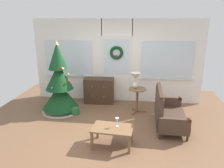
{
  "coord_description": "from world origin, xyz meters",
  "views": [
    {
      "loc": [
        0.71,
        -4.55,
        2.57
      ],
      "look_at": [
        0.05,
        0.55,
        1.0
      ],
      "focal_mm": 34.93,
      "sensor_mm": 36.0,
      "label": 1
    }
  ],
  "objects": [
    {
      "name": "coffee_table",
      "position": [
        0.2,
        -0.56,
        0.35
      ],
      "size": [
        0.88,
        0.58,
        0.41
      ],
      "color": "brown",
      "rests_on": "ground"
    },
    {
      "name": "gift_box",
      "position": [
        -1.01,
        0.82,
        0.1
      ],
      "size": [
        0.19,
        0.17,
        0.19
      ],
      "primitive_type": "cube",
      "color": "#266633",
      "rests_on": "ground"
    },
    {
      "name": "back_wall_with_door",
      "position": [
        0.0,
        2.08,
        1.28
      ],
      "size": [
        5.2,
        0.19,
        2.55
      ],
      "color": "white",
      "rests_on": "ground"
    },
    {
      "name": "settee_sofa",
      "position": [
        1.4,
        0.44,
        0.38
      ],
      "size": [
        0.74,
        1.4,
        0.96
      ],
      "color": "#3D281C",
      "rests_on": "ground"
    },
    {
      "name": "wine_glass",
      "position": [
        0.29,
        -0.5,
        0.55
      ],
      "size": [
        0.08,
        0.08,
        0.2
      ],
      "color": "silver",
      "rests_on": "coffee_table"
    },
    {
      "name": "table_lamp",
      "position": [
        0.61,
        1.24,
        0.98
      ],
      "size": [
        0.28,
        0.28,
        0.44
      ],
      "color": "silver",
      "rests_on": "side_table"
    },
    {
      "name": "ground_plane",
      "position": [
        0.0,
        0.0,
        0.0
      ],
      "size": [
        6.76,
        6.76,
        0.0
      ],
      "primitive_type": "plane",
      "color": "brown"
    },
    {
      "name": "side_table",
      "position": [
        0.67,
        1.2,
        0.49
      ],
      "size": [
        0.5,
        0.48,
        0.69
      ],
      "color": "brown",
      "rests_on": "ground"
    },
    {
      "name": "dresser_cabinet",
      "position": [
        -0.52,
        1.79,
        0.39
      ],
      "size": [
        0.92,
        0.47,
        0.78
      ],
      "color": "#3D281C",
      "rests_on": "ground"
    },
    {
      "name": "christmas_tree",
      "position": [
        -1.49,
        1.01,
        0.74
      ],
      "size": [
        1.07,
        1.07,
        2.0
      ],
      "color": "#4C331E",
      "rests_on": "ground"
    }
  ]
}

